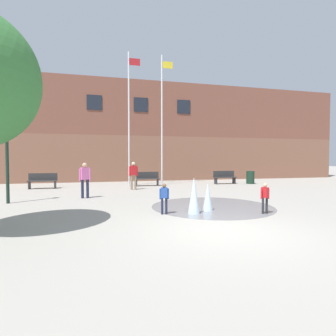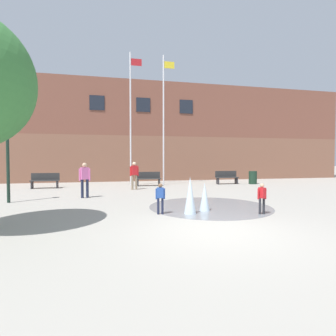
{
  "view_description": "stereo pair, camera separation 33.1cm",
  "coord_description": "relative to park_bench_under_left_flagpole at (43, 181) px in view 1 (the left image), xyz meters",
  "views": [
    {
      "loc": [
        -2.87,
        -5.9,
        1.77
      ],
      "look_at": [
        0.31,
        6.99,
        1.3
      ],
      "focal_mm": 28.0,
      "sensor_mm": 36.0,
      "label": 1
    },
    {
      "loc": [
        -2.55,
        -5.98,
        1.77
      ],
      "look_at": [
        0.31,
        6.99,
        1.3
      ],
      "focal_mm": 28.0,
      "sensor_mm": 36.0,
      "label": 2
    }
  ],
  "objects": [
    {
      "name": "ground_plane",
      "position": [
        6.38,
        -10.88,
        -0.48
      ],
      "size": [
        100.0,
        100.0,
        0.0
      ],
      "primitive_type": "plane",
      "color": "#9E998E"
    },
    {
      "name": "library_building",
      "position": [
        6.38,
        6.74,
        3.5
      ],
      "size": [
        36.0,
        6.05,
        7.96
      ],
      "color": "brown",
      "rests_on": "ground"
    },
    {
      "name": "splash_fountain",
      "position": [
        6.87,
        -8.38,
        -0.12
      ],
      "size": [
        4.49,
        4.49,
        1.19
      ],
      "color": "gray",
      "rests_on": "ground"
    },
    {
      "name": "park_bench_under_left_flagpole",
      "position": [
        0.0,
        0.0,
        0.0
      ],
      "size": [
        1.6,
        0.44,
        0.91
      ],
      "color": "#28282D",
      "rests_on": "ground"
    },
    {
      "name": "park_bench_under_right_flagpole",
      "position": [
        6.26,
        0.11,
        0.0
      ],
      "size": [
        1.6,
        0.44,
        0.91
      ],
      "color": "#28282D",
      "rests_on": "ground"
    },
    {
      "name": "park_bench_near_trashcan",
      "position": [
        11.8,
        0.14,
        0.0
      ],
      "size": [
        1.6,
        0.44,
        0.91
      ],
      "color": "#28282D",
      "rests_on": "ground"
    },
    {
      "name": "child_with_pink_shirt",
      "position": [
        5.38,
        -8.7,
        0.1
      ],
      "size": [
        0.31,
        0.17,
        0.99
      ],
      "rotation": [
        0.0,
        0.0,
        -0.24
      ],
      "color": "#1E233D",
      "rests_on": "ground"
    },
    {
      "name": "child_running",
      "position": [
        8.55,
        -9.4,
        0.1
      ],
      "size": [
        0.31,
        0.24,
        0.99
      ],
      "rotation": [
        0.0,
        0.0,
        1.83
      ],
      "color": "#28282D",
      "rests_on": "ground"
    },
    {
      "name": "adult_watching",
      "position": [
        5.17,
        -1.84,
        0.45
      ],
      "size": [
        0.5,
        0.28,
        1.59
      ],
      "rotation": [
        0.0,
        0.0,
        -2.9
      ],
      "color": "#89755B",
      "rests_on": "ground"
    },
    {
      "name": "adult_in_red",
      "position": [
        2.7,
        -4.53,
        0.45
      ],
      "size": [
        0.5,
        0.32,
        1.59
      ],
      "rotation": [
        0.0,
        0.0,
        -2.71
      ],
      "color": "#1E233D",
      "rests_on": "ground"
    },
    {
      "name": "flagpole_left",
      "position": [
        5.18,
        0.61,
        4.14
      ],
      "size": [
        0.8,
        0.1,
        8.74
      ],
      "color": "silver",
      "rests_on": "ground"
    },
    {
      "name": "flagpole_right",
      "position": [
        7.4,
        0.61,
        4.14
      ],
      "size": [
        0.8,
        0.1,
        8.73
      ],
      "color": "silver",
      "rests_on": "ground"
    },
    {
      "name": "lamp_post_left_lane",
      "position": [
        -0.18,
        -5.24,
        2.06
      ],
      "size": [
        0.32,
        0.32,
        3.88
      ],
      "color": "#192D23",
      "rests_on": "ground"
    },
    {
      "name": "trash_can",
      "position": [
        13.6,
        -0.24,
        -0.03
      ],
      "size": [
        0.56,
        0.56,
        0.9
      ],
      "primitive_type": "cylinder",
      "color": "#193323",
      "rests_on": "ground"
    }
  ]
}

